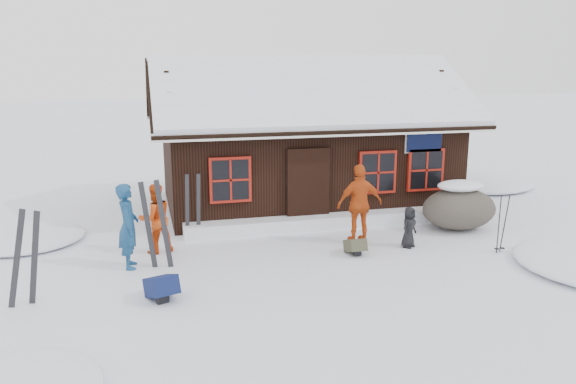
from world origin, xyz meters
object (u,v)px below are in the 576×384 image
(ski_pair_left, at_px, (26,259))
(backpack_blue, at_px, (162,290))
(boulder, at_px, (459,207))
(skier_orange_right, at_px, (360,204))
(skier_orange_left, at_px, (155,218))
(backpack_olive, at_px, (355,248))
(ski_poles, at_px, (502,225))
(skier_crouched, at_px, (409,227))
(skier_teal, at_px, (128,226))

(ski_pair_left, xyz_separation_m, backpack_blue, (2.24, -0.33, -0.68))
(boulder, distance_m, backpack_blue, 7.97)
(skier_orange_right, xyz_separation_m, backpack_blue, (-4.64, -2.19, -0.77))
(skier_orange_left, bearing_deg, backpack_olive, 145.38)
(boulder, relative_size, backpack_olive, 3.82)
(boulder, relative_size, ski_poles, 1.43)
(ski_pair_left, bearing_deg, skier_crouched, 19.91)
(skier_teal, relative_size, backpack_blue, 2.84)
(skier_orange_left, distance_m, backpack_blue, 2.76)
(skier_orange_left, bearing_deg, backpack_blue, 71.97)
(skier_orange_right, distance_m, boulder, 2.94)
(skier_teal, distance_m, skier_crouched, 6.20)
(boulder, xyz_separation_m, ski_poles, (-0.07, -1.86, 0.06))
(skier_crouched, xyz_separation_m, ski_pair_left, (-7.87, -1.26, 0.37))
(skier_orange_left, bearing_deg, skier_orange_right, 155.83)
(skier_orange_right, distance_m, backpack_blue, 5.19)
(skier_teal, distance_m, backpack_blue, 2.06)
(skier_teal, xyz_separation_m, backpack_blue, (0.56, -1.84, -0.72))
(ski_pair_left, bearing_deg, skier_teal, 52.82)
(skier_orange_left, distance_m, boulder, 7.53)
(skier_orange_right, distance_m, ski_poles, 3.18)
(ski_pair_left, xyz_separation_m, backpack_olive, (6.50, 1.09, -0.71))
(skier_orange_left, relative_size, backpack_blue, 2.51)
(backpack_blue, relative_size, backpack_olive, 1.24)
(skier_teal, height_order, boulder, skier_teal)
(backpack_blue, bearing_deg, boulder, 0.84)
(skier_teal, distance_m, ski_pair_left, 2.26)
(skier_teal, xyz_separation_m, ski_pair_left, (-1.68, -1.51, -0.04))
(boulder, distance_m, backpack_olive, 3.51)
(ski_pair_left, bearing_deg, skier_orange_left, 57.25)
(skier_teal, xyz_separation_m, ski_poles, (8.02, -1.09, -0.26))
(skier_crouched, height_order, ski_pair_left, ski_pair_left)
(boulder, xyz_separation_m, backpack_olive, (-3.27, -1.19, -0.43))
(skier_teal, height_order, ski_pair_left, skier_teal)
(ski_poles, bearing_deg, skier_crouched, 155.50)
(ski_poles, relative_size, backpack_blue, 2.15)
(ski_poles, height_order, backpack_blue, ski_poles)
(backpack_olive, bearing_deg, skier_teal, 174.06)
(skier_orange_right, bearing_deg, skier_crouched, 147.82)
(backpack_blue, bearing_deg, skier_orange_left, 71.75)
(backpack_blue, bearing_deg, ski_pair_left, 153.34)
(skier_crouched, bearing_deg, ski_poles, -58.93)
(backpack_blue, bearing_deg, skier_orange_right, 6.99)
(skier_crouched, height_order, backpack_blue, skier_crouched)
(skier_crouched, bearing_deg, skier_orange_right, 113.99)
(skier_crouched, relative_size, boulder, 0.50)
(backpack_blue, bearing_deg, skier_teal, 88.71)
(skier_orange_right, relative_size, ski_pair_left, 1.05)
(ski_pair_left, distance_m, ski_poles, 9.71)
(ski_poles, bearing_deg, backpack_olive, 168.17)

